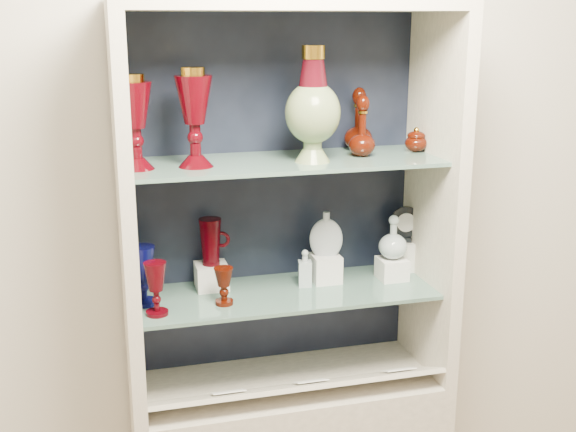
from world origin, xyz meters
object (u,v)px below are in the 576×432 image
object	(u,v)px
enamel_urn	(313,105)
cameo_medallion	(406,224)
ruby_decanter_b	(359,117)
flat_flask	(326,233)
clear_round_decanter	(393,238)
ruby_goblet_tall	(156,289)
pedestal_lamp_right	(194,118)
ruby_goblet_small	(224,286)
lidded_bowl	(416,139)
clear_square_bottle	(305,268)
ruby_decanter_a	(363,122)
pedestal_lamp_left	(135,122)
cobalt_goblet	(143,276)
ruby_pitcher	(211,242)

from	to	relation	value
enamel_urn	cameo_medallion	distance (m)	0.58
ruby_decanter_b	flat_flask	world-z (taller)	ruby_decanter_b
flat_flask	clear_round_decanter	bearing A→B (deg)	7.21
ruby_goblet_tall	pedestal_lamp_right	bearing A→B (deg)	21.40
cameo_medallion	ruby_decanter_b	bearing A→B (deg)	-170.34
flat_flask	cameo_medallion	xyz separation A→B (m)	(0.29, 0.04, -0.00)
enamel_urn	ruby_goblet_small	bearing A→B (deg)	-177.63
ruby_goblet_tall	ruby_goblet_small	bearing A→B (deg)	7.92
lidded_bowl	clear_square_bottle	bearing A→B (deg)	179.76
lidded_bowl	ruby_decanter_a	bearing A→B (deg)	-171.08
pedestal_lamp_left	cobalt_goblet	xyz separation A→B (m)	(0.00, 0.03, -0.46)
pedestal_lamp_left	ruby_decanter_b	xyz separation A→B (m)	(0.71, 0.13, -0.03)
ruby_goblet_tall	ruby_pitcher	distance (m)	0.26
clear_square_bottle	enamel_urn	bearing A→B (deg)	-90.86
pedestal_lamp_left	cameo_medallion	size ratio (longest dim) A/B	2.09
ruby_pitcher	flat_flask	xyz separation A→B (m)	(0.37, -0.04, 0.01)
cobalt_goblet	flat_flask	bearing A→B (deg)	4.39
enamel_urn	flat_flask	world-z (taller)	enamel_urn
ruby_decanter_a	pedestal_lamp_left	bearing A→B (deg)	-178.18
pedestal_lamp_right	flat_flask	xyz separation A→B (m)	(0.42, 0.08, -0.40)
ruby_goblet_tall	cameo_medallion	distance (m)	0.87
pedestal_lamp_right	ruby_decanter_b	bearing A→B (deg)	13.93
ruby_goblet_small	clear_round_decanter	xyz separation A→B (m)	(0.57, 0.07, 0.08)
enamel_urn	cameo_medallion	xyz separation A→B (m)	(0.37, 0.14, -0.43)
pedestal_lamp_right	cobalt_goblet	size ratio (longest dim) A/B	1.55
ruby_decanter_a	flat_flask	size ratio (longest dim) A/B	1.40
clear_round_decanter	lidded_bowl	bearing A→B (deg)	8.17
clear_square_bottle	flat_flask	size ratio (longest dim) A/B	0.81
ruby_pitcher	ruby_goblet_tall	bearing A→B (deg)	-122.74
ruby_decanter_a	clear_round_decanter	xyz separation A→B (m)	(0.13, 0.02, -0.38)
enamel_urn	clear_round_decanter	bearing A→B (deg)	12.04
pedestal_lamp_right	ruby_pitcher	bearing A→B (deg)	66.01
ruby_decanter_a	ruby_pitcher	xyz separation A→B (m)	(-0.46, 0.09, -0.37)
pedestal_lamp_left	cobalt_goblet	world-z (taller)	pedestal_lamp_left
ruby_decanter_b	clear_round_decanter	distance (m)	0.41
lidded_bowl	cameo_medallion	size ratio (longest dim) A/B	0.63
ruby_goblet_small	flat_flask	size ratio (longest dim) A/B	0.77
lidded_bowl	clear_round_decanter	bearing A→B (deg)	-171.83
flat_flask	pedestal_lamp_right	bearing A→B (deg)	-152.93
pedestal_lamp_left	pedestal_lamp_right	world-z (taller)	pedestal_lamp_right
pedestal_lamp_left	flat_flask	size ratio (longest dim) A/B	1.77
pedestal_lamp_left	cobalt_goblet	bearing A→B (deg)	90.00
ruby_goblet_small	ruby_pitcher	distance (m)	0.17
flat_flask	lidded_bowl	bearing A→B (deg)	11.23
ruby_goblet_small	lidded_bowl	bearing A→B (deg)	7.51
ruby_goblet_tall	ruby_pitcher	world-z (taller)	ruby_pitcher
ruby_decanter_b	pedestal_lamp_left	bearing A→B (deg)	-169.83
cameo_medallion	ruby_decanter_a	bearing A→B (deg)	-141.66
ruby_decanter_b	cameo_medallion	xyz separation A→B (m)	(0.17, -0.01, -0.36)
clear_square_bottle	ruby_decanter_a	bearing A→B (deg)	-10.66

